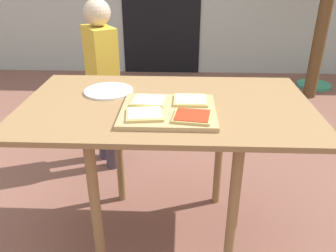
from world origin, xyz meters
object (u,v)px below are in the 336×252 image
Objects in this scene: pizza_slice_near_left at (145,114)px; dining_table at (167,122)px; pizza_slice_far_right at (191,100)px; pizza_slice_near_right at (192,116)px; pizza_slice_far_left at (149,101)px; garden_hose_coil at (314,85)px; cutting_board at (168,111)px; plate_white_left at (109,91)px; child_left at (103,77)px.

dining_table is at bearing 66.64° from pizza_slice_near_left.
pizza_slice_far_right is at bearing 40.36° from pizza_slice_near_left.
pizza_slice_near_right is 1.11× the size of pizza_slice_far_right.
pizza_slice_near_right is at bearing -40.45° from pizza_slice_far_left.
pizza_slice_near_right is 2.96m from garden_hose_coil.
pizza_slice_near_right and pizza_slice_far_right have the same top height.
dining_table is 0.14m from cutting_board.
pizza_slice_far_right reaches higher than plate_white_left.
garden_hose_coil is at bearing 57.37° from pizza_slice_near_left.
pizza_slice_near_left is 1.09× the size of pizza_slice_far_right.
child_left reaches higher than garden_hose_coil.
pizza_slice_near_right is 1.02m from child_left.
cutting_board is 2.44× the size of pizza_slice_near_left.
pizza_slice_near_left is 0.93m from child_left.
child_left reaches higher than pizza_slice_far_right.
garden_hose_coil is at bearing 40.05° from child_left.
pizza_slice_far_left is (0.00, 0.13, 0.00)m from pizza_slice_near_left.
pizza_slice_far_right is 0.92× the size of pizza_slice_far_left.
pizza_slice_near_left is at bearing -91.93° from pizza_slice_far_left.
child_left is at bearing 112.57° from pizza_slice_near_left.
pizza_slice_far_left reaches higher than dining_table.
plate_white_left reaches higher than dining_table.
cutting_board reaches higher than garden_hose_coil.
pizza_slice_near_left is (-0.07, -0.17, 0.11)m from dining_table.
pizza_slice_near_right is at bearing -119.49° from garden_hose_coil.
pizza_slice_near_right is at bearing -88.92° from pizza_slice_far_right.
pizza_slice_far_left is (-0.07, -0.04, 0.11)m from dining_table.
cutting_board is 0.11m from pizza_slice_near_left.
child_left reaches higher than pizza_slice_far_left.
pizza_slice_near_left is 3.04m from garden_hose_coil.
dining_table is 0.80m from child_left.
cutting_board is 0.35× the size of child_left.
garden_hose_coil is at bearing 55.98° from pizza_slice_far_left.
pizza_slice_near_left is at bearing 175.68° from pizza_slice_near_right.
dining_table is at bearing -57.75° from child_left.
pizza_slice_far_right is 0.17m from pizza_slice_far_left.
pizza_slice_far_left reaches higher than cutting_board.
child_left is at bearing 116.56° from pizza_slice_far_left.
plate_white_left is (-0.20, 0.16, -0.02)m from pizza_slice_far_left.
pizza_slice_near_right is 0.48m from plate_white_left.
pizza_slice_far_left is at bearing -151.57° from dining_table.
child_left reaches higher than dining_table.
cutting_board is at bearing -121.91° from garden_hose_coil.
pizza_slice_far_left reaches higher than plate_white_left.
garden_hose_coil is (1.94, 1.63, -0.60)m from child_left.
plate_white_left is at bearing 158.63° from pizza_slice_far_right.
garden_hose_coil is (1.59, 2.48, -0.73)m from pizza_slice_near_left.
pizza_slice_far_right reaches higher than garden_hose_coil.
pizza_slice_far_right is at bearing -53.01° from child_left.
pizza_slice_far_right is (0.17, 0.15, 0.00)m from pizza_slice_near_left.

